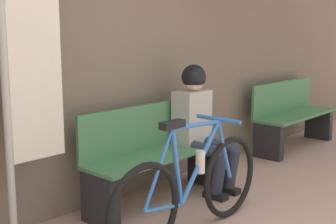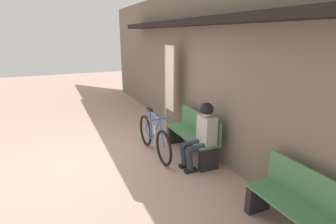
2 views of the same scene
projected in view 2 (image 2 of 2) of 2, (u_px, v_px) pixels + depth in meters
name	position (u px, v px, depth m)	size (l,w,h in m)	color
ground_plane	(89.00, 161.00, 4.92)	(24.00, 24.00, 0.00)	tan
storefront_wall	(197.00, 66.00, 5.35)	(12.00, 0.56, 3.20)	#756656
park_bench_near	(193.00, 136.00, 5.09)	(1.42, 0.42, 0.84)	#477F51
bicycle	(154.00, 137.00, 5.11)	(1.63, 0.40, 0.89)	black
person_seated	(202.00, 131.00, 4.53)	(0.34, 0.59, 1.18)	#2D3342
park_bench_far	(308.00, 216.00, 2.86)	(1.46, 0.42, 0.84)	#477F51
banner_pole	(169.00, 82.00, 5.89)	(0.45, 0.05, 2.06)	#B7B2A8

